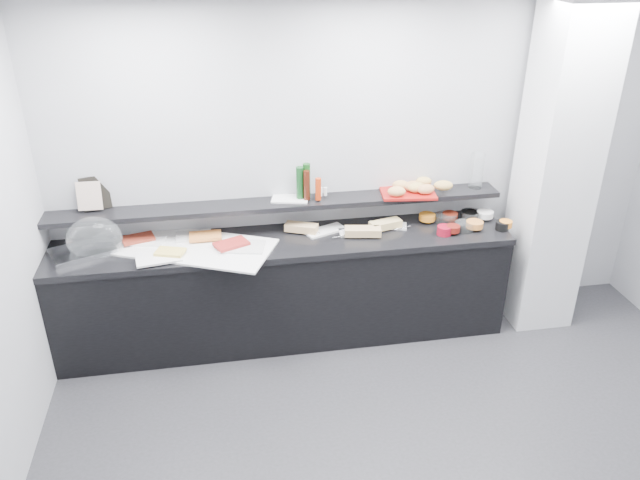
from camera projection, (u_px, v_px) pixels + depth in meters
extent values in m
plane|color=#2D2D30|center=(430.00, 479.00, 3.91)|extent=(5.00, 5.00, 0.00)
cube|color=#A6A8AD|center=(363.00, 167.00, 5.06)|extent=(5.00, 0.02, 2.70)
plane|color=white|center=(479.00, 30.00, 2.69)|extent=(5.00, 5.00, 0.00)
cube|color=silver|center=(556.00, 171.00, 4.98)|extent=(0.50, 0.50, 2.70)
cube|color=black|center=(285.00, 291.00, 5.11)|extent=(3.60, 0.60, 0.85)
cube|color=black|center=(283.00, 242.00, 4.90)|extent=(3.62, 0.62, 0.05)
cube|color=black|center=(280.00, 204.00, 4.94)|extent=(3.60, 0.25, 0.04)
cube|color=#B2B5B9|center=(83.00, 251.00, 4.67)|extent=(0.53, 0.45, 0.04)
ellipsoid|color=silver|center=(94.00, 239.00, 4.63)|extent=(0.42, 0.29, 0.34)
cube|color=white|center=(195.00, 247.00, 4.76)|extent=(1.30, 0.99, 0.01)
cube|color=white|center=(147.00, 241.00, 4.83)|extent=(0.31, 0.24, 0.01)
cube|color=maroon|center=(138.00, 238.00, 4.82)|extent=(0.27, 0.21, 0.02)
cube|color=silver|center=(194.00, 236.00, 4.90)|extent=(0.28, 0.20, 0.01)
cube|color=orange|center=(205.00, 236.00, 4.86)|extent=(0.25, 0.16, 0.02)
cube|color=white|center=(159.00, 257.00, 4.58)|extent=(0.36, 0.27, 0.01)
cube|color=#EACD5B|center=(170.00, 252.00, 4.62)|extent=(0.24, 0.19, 0.02)
cube|color=silver|center=(242.00, 247.00, 4.74)|extent=(0.37, 0.29, 0.01)
cube|color=maroon|center=(231.00, 244.00, 4.74)|extent=(0.29, 0.24, 0.02)
cube|color=white|center=(325.00, 231.00, 5.02)|extent=(0.36, 0.26, 0.01)
cube|color=tan|center=(301.00, 228.00, 4.98)|extent=(0.28, 0.20, 0.06)
cylinder|color=#B2B4B9|center=(310.00, 233.00, 4.96)|extent=(0.16, 0.03, 0.01)
cube|color=white|center=(359.00, 232.00, 5.00)|extent=(0.33, 0.16, 0.01)
cube|color=tan|center=(363.00, 231.00, 4.92)|extent=(0.30, 0.16, 0.06)
cylinder|color=#ABAEB2|center=(342.00, 236.00, 4.91)|extent=(0.16, 0.04, 0.01)
cube|color=silver|center=(388.00, 226.00, 5.11)|extent=(0.33, 0.21, 0.01)
cube|color=tan|center=(386.00, 224.00, 5.04)|extent=(0.28, 0.16, 0.06)
cylinder|color=silver|center=(402.00, 228.00, 5.04)|extent=(0.16, 0.06, 0.01)
cylinder|color=white|center=(446.00, 219.00, 5.16)|extent=(0.19, 0.19, 0.07)
cylinder|color=orange|center=(427.00, 217.00, 5.16)|extent=(0.17, 0.17, 0.05)
cylinder|color=black|center=(469.00, 215.00, 5.22)|extent=(0.15, 0.15, 0.07)
cylinder|color=#5A180C|center=(450.00, 216.00, 5.19)|extent=(0.16, 0.16, 0.05)
cylinder|color=white|center=(471.00, 215.00, 5.22)|extent=(0.23, 0.23, 0.07)
cylinder|color=white|center=(485.00, 214.00, 5.21)|extent=(0.17, 0.17, 0.05)
cylinder|color=maroon|center=(444.00, 230.00, 4.96)|extent=(0.14, 0.14, 0.07)
cylinder|color=#63130E|center=(453.00, 229.00, 4.96)|extent=(0.13, 0.13, 0.05)
cylinder|color=white|center=(464.00, 226.00, 5.03)|extent=(0.18, 0.18, 0.07)
cylinder|color=orange|center=(475.00, 224.00, 5.03)|extent=(0.16, 0.16, 0.05)
cylinder|color=black|center=(502.00, 226.00, 5.04)|extent=(0.13, 0.13, 0.07)
cylinder|color=orange|center=(506.00, 224.00, 5.04)|extent=(0.12, 0.12, 0.05)
cube|color=black|center=(95.00, 193.00, 4.75)|extent=(0.22, 0.13, 0.26)
cube|color=#CCA493|center=(89.00, 196.00, 4.70)|extent=(0.18, 0.05, 0.22)
cube|color=white|center=(290.00, 199.00, 4.97)|extent=(0.32, 0.24, 0.01)
cylinder|color=#103E18|center=(300.00, 183.00, 4.91)|extent=(0.07, 0.07, 0.26)
cylinder|color=#39140A|center=(307.00, 185.00, 4.89)|extent=(0.06, 0.06, 0.24)
cylinder|color=#103E12|center=(307.00, 181.00, 4.93)|extent=(0.08, 0.08, 0.28)
cylinder|color=#B9300D|center=(318.00, 189.00, 4.90)|extent=(0.06, 0.06, 0.18)
cylinder|color=white|center=(325.00, 191.00, 5.00)|extent=(0.03, 0.03, 0.07)
cylinder|color=white|center=(320.00, 192.00, 5.00)|extent=(0.04, 0.04, 0.07)
cube|color=#9E1411|center=(408.00, 193.00, 5.08)|extent=(0.47, 0.35, 0.02)
ellipsoid|color=tan|center=(401.00, 185.00, 5.08)|extent=(0.15, 0.12, 0.08)
ellipsoid|color=#D8AD52|center=(424.00, 182.00, 5.16)|extent=(0.14, 0.10, 0.08)
ellipsoid|color=tan|center=(397.00, 191.00, 4.96)|extent=(0.16, 0.12, 0.08)
ellipsoid|color=#C4844A|center=(426.00, 189.00, 5.01)|extent=(0.16, 0.11, 0.08)
ellipsoid|color=tan|center=(443.00, 185.00, 5.08)|extent=(0.17, 0.12, 0.08)
ellipsoid|color=tan|center=(417.00, 187.00, 5.04)|extent=(0.16, 0.11, 0.08)
ellipsoid|color=#BD8348|center=(412.00, 186.00, 5.07)|extent=(0.17, 0.14, 0.08)
cylinder|color=white|center=(477.00, 171.00, 5.13)|extent=(0.12, 0.12, 0.30)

